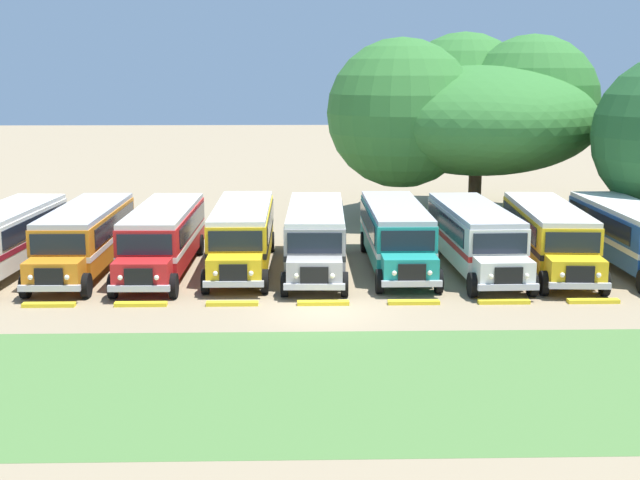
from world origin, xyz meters
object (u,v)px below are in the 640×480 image
parked_bus_slot_7 (549,234)px  parked_bus_slot_8 (629,233)px  parked_bus_slot_0 (5,237)px  parked_bus_slot_4 (316,235)px  parked_bus_slot_1 (85,236)px  parked_bus_slot_3 (242,233)px  broad_shade_tree (469,111)px  parked_bus_slot_5 (396,233)px  parked_bus_slot_2 (163,236)px  parked_bus_slot_6 (475,235)px

parked_bus_slot_7 → parked_bus_slot_8: bearing=96.1°
parked_bus_slot_0 → parked_bus_slot_4: size_ratio=1.00×
parked_bus_slot_1 → parked_bus_slot_3: same height
parked_bus_slot_1 → broad_shade_tree: 24.99m
parked_bus_slot_5 → broad_shade_tree: broad_shade_tree is taller
parked_bus_slot_2 → parked_bus_slot_7: bearing=90.9°
parked_bus_slot_7 → parked_bus_slot_1: bearing=-86.8°
parked_bus_slot_0 → parked_bus_slot_8: bearing=94.0°
parked_bus_slot_4 → parked_bus_slot_1: bearing=-88.5°
parked_bus_slot_5 → parked_bus_slot_8: (10.61, -0.37, 0.00)m
parked_bus_slot_0 → parked_bus_slot_5: size_ratio=1.01×
parked_bus_slot_0 → parked_bus_slot_1: same height
parked_bus_slot_3 → parked_bus_slot_5: same height
parked_bus_slot_3 → parked_bus_slot_0: bearing=-86.2°
parked_bus_slot_0 → parked_bus_slot_6: (21.02, -0.12, 0.00)m
parked_bus_slot_2 → parked_bus_slot_4: size_ratio=1.00×
parked_bus_slot_3 → parked_bus_slot_4: 3.37m
parked_bus_slot_3 → parked_bus_slot_5: 7.01m
parked_bus_slot_4 → parked_bus_slot_6: (7.17, -0.26, 0.00)m
parked_bus_slot_0 → parked_bus_slot_7: size_ratio=1.00×
parked_bus_slot_5 → parked_bus_slot_8: size_ratio=1.00×
parked_bus_slot_3 → parked_bus_slot_6: 10.52m
parked_bus_slot_0 → broad_shade_tree: size_ratio=0.65×
parked_bus_slot_0 → parked_bus_slot_5: 17.54m
broad_shade_tree → parked_bus_slot_3: bearing=-133.2°
parked_bus_slot_1 → parked_bus_slot_3: (7.01, 0.48, 0.00)m
parked_bus_slot_3 → parked_bus_slot_4: size_ratio=1.00×
parked_bus_slot_7 → parked_bus_slot_6: bearing=-84.1°
parked_bus_slot_2 → parked_bus_slot_6: 14.00m
parked_bus_slot_1 → parked_bus_slot_5: (14.02, 0.36, 0.00)m
parked_bus_slot_5 → parked_bus_slot_8: same height
parked_bus_slot_4 → parked_bus_slot_8: size_ratio=1.00×
parked_bus_slot_8 → parked_bus_slot_5: bearing=-92.4°
parked_bus_slot_4 → parked_bus_slot_5: bearing=97.9°
parked_bus_slot_3 → parked_bus_slot_6: bearing=85.9°
parked_bus_slot_3 → parked_bus_slot_6: (10.50, -0.78, 0.00)m
parked_bus_slot_7 → parked_bus_slot_2: bearing=-86.5°
parked_bus_slot_0 → parked_bus_slot_8: 28.14m
parked_bus_slot_5 → parked_bus_slot_0: bearing=-88.3°
parked_bus_slot_5 → parked_bus_slot_6: (3.49, -0.66, 0.00)m
parked_bus_slot_4 → parked_bus_slot_7: size_ratio=1.00×
parked_bus_slot_4 → parked_bus_slot_6: 7.17m
parked_bus_slot_4 → parked_bus_slot_8: bearing=91.8°
parked_bus_slot_4 → broad_shade_tree: broad_shade_tree is taller
parked_bus_slot_4 → parked_bus_slot_6: same height
parked_bus_slot_5 → parked_bus_slot_7: bearing=85.6°
parked_bus_slot_6 → parked_bus_slot_4: bearing=-93.9°
parked_bus_slot_8 → parked_bus_slot_4: bearing=-90.3°
parked_bus_slot_1 → parked_bus_slot_6: 17.51m
parked_bus_slot_4 → parked_bus_slot_7: (10.56, -0.13, 0.00)m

